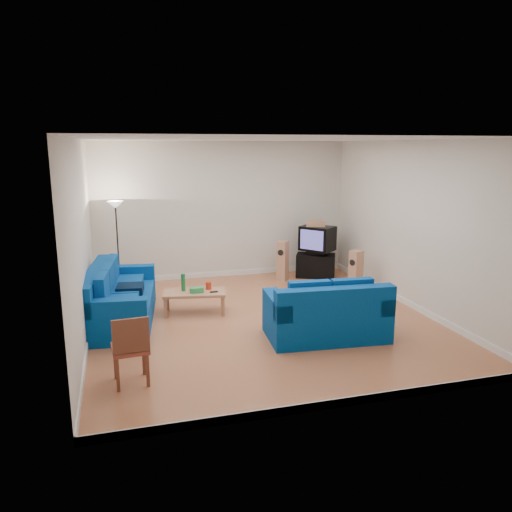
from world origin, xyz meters
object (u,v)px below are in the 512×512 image
object	(u,v)px
sofa_three_seat	(117,302)
tv_stand	(316,266)
coffee_table	(194,294)
television	(317,238)
sofa_loveseat	(327,317)

from	to	relation	value
sofa_three_seat	tv_stand	distance (m)	5.01
coffee_table	television	distance (m)	3.79
coffee_table	tv_stand	world-z (taller)	tv_stand
sofa_three_seat	tv_stand	bearing A→B (deg)	120.01
sofa_loveseat	television	xyz separation A→B (m)	(1.36, 3.72, 0.58)
sofa_three_seat	tv_stand	world-z (taller)	sofa_three_seat
coffee_table	television	bearing A→B (deg)	30.00
sofa_loveseat	coffee_table	size ratio (longest dim) A/B	1.61
television	sofa_three_seat	bearing A→B (deg)	-106.31
coffee_table	tv_stand	bearing A→B (deg)	30.10
sofa_loveseat	coffee_table	distance (m)	2.64
sofa_three_seat	sofa_loveseat	distance (m)	3.74
coffee_table	sofa_loveseat	bearing A→B (deg)	-44.43
sofa_loveseat	sofa_three_seat	bearing A→B (deg)	156.36
tv_stand	television	distance (m)	0.66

